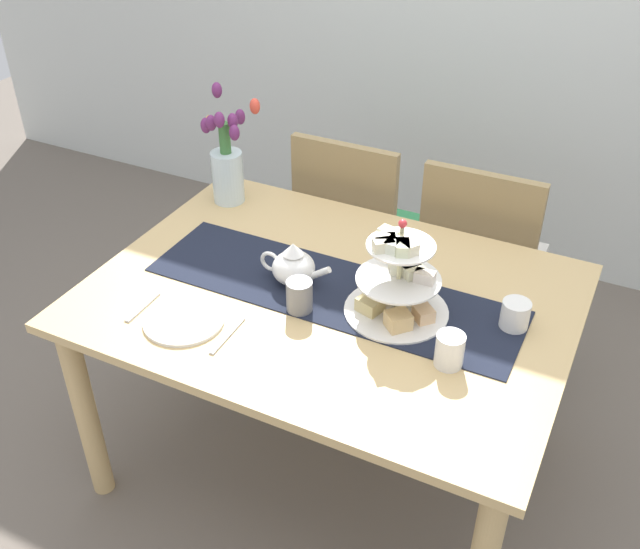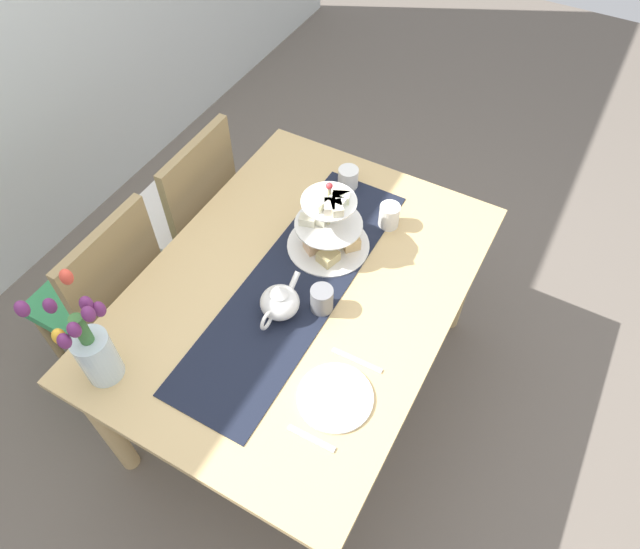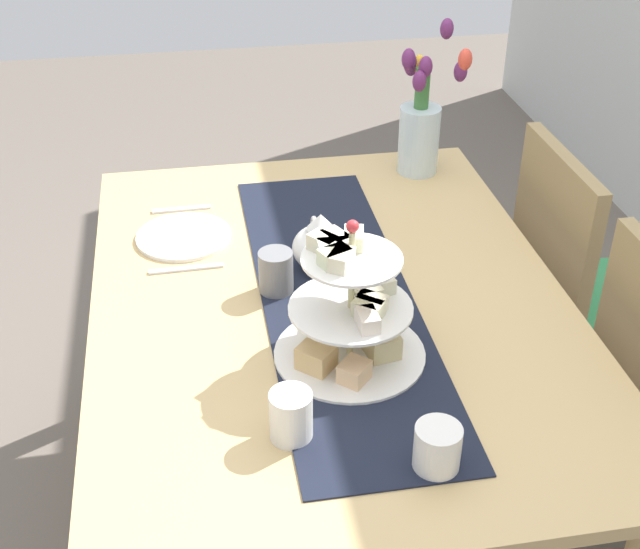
# 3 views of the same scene
# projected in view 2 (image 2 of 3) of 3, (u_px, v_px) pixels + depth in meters

# --- Properties ---
(ground_plane) EXTENTS (8.00, 8.00, 0.00)m
(ground_plane) POSITION_uv_depth(u_px,v_px,m) (304.00, 386.00, 2.56)
(ground_plane) COLOR #6B6056
(dining_table) EXTENTS (1.41, 1.03, 0.74)m
(dining_table) POSITION_uv_depth(u_px,v_px,m) (300.00, 304.00, 2.06)
(dining_table) COLOR tan
(dining_table) RESTS_ON ground_plane
(chair_left) EXTENTS (0.42, 0.42, 0.91)m
(chair_left) POSITION_uv_depth(u_px,v_px,m) (105.00, 293.00, 2.25)
(chair_left) COLOR #9C8254
(chair_left) RESTS_ON ground_plane
(chair_right) EXTENTS (0.43, 0.43, 0.91)m
(chair_right) POSITION_uv_depth(u_px,v_px,m) (186.00, 210.00, 2.53)
(chair_right) COLOR #9C8254
(chair_right) RESTS_ON ground_plane
(table_runner) EXTENTS (1.14, 0.33, 0.00)m
(table_runner) POSITION_uv_depth(u_px,v_px,m) (296.00, 285.00, 1.98)
(table_runner) COLOR black
(table_runner) RESTS_ON dining_table
(tiered_cake_stand) EXTENTS (0.30, 0.30, 0.30)m
(tiered_cake_stand) POSITION_uv_depth(u_px,v_px,m) (329.00, 227.00, 2.01)
(tiered_cake_stand) COLOR beige
(tiered_cake_stand) RESTS_ON table_runner
(teapot) EXTENTS (0.24, 0.13, 0.14)m
(teapot) POSITION_uv_depth(u_px,v_px,m) (280.00, 302.00, 1.87)
(teapot) COLOR white
(teapot) RESTS_ON table_runner
(tulip_vase) EXTENTS (0.18, 0.18, 0.40)m
(tulip_vase) POSITION_uv_depth(u_px,v_px,m) (91.00, 347.00, 1.66)
(tulip_vase) COLOR silver
(tulip_vase) RESTS_ON dining_table
(cream_jug) EXTENTS (0.08, 0.08, 0.08)m
(cream_jug) POSITION_uv_depth(u_px,v_px,m) (348.00, 178.00, 2.26)
(cream_jug) COLOR white
(cream_jug) RESTS_ON dining_table
(dinner_plate_left) EXTENTS (0.23, 0.23, 0.01)m
(dinner_plate_left) POSITION_uv_depth(u_px,v_px,m) (335.00, 397.00, 1.72)
(dinner_plate_left) COLOR white
(dinner_plate_left) RESTS_ON dining_table
(fork_left) EXTENTS (0.02, 0.15, 0.01)m
(fork_left) POSITION_uv_depth(u_px,v_px,m) (311.00, 438.00, 1.64)
(fork_left) COLOR silver
(fork_left) RESTS_ON dining_table
(knife_left) EXTENTS (0.02, 0.17, 0.01)m
(knife_left) POSITION_uv_depth(u_px,v_px,m) (357.00, 360.00, 1.80)
(knife_left) COLOR silver
(knife_left) RESTS_ON dining_table
(mug_grey) EXTENTS (0.08, 0.08, 0.09)m
(mug_grey) POSITION_uv_depth(u_px,v_px,m) (322.00, 299.00, 1.88)
(mug_grey) COLOR slate
(mug_grey) RESTS_ON table_runner
(mug_white_text) EXTENTS (0.08, 0.08, 0.09)m
(mug_white_text) POSITION_uv_depth(u_px,v_px,m) (389.00, 216.00, 2.12)
(mug_white_text) COLOR white
(mug_white_text) RESTS_ON dining_table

